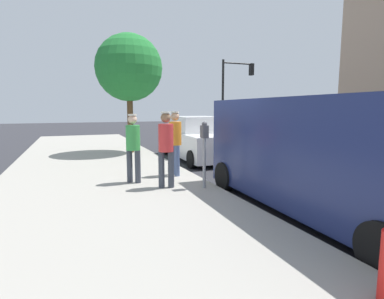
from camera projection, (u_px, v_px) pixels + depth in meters
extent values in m
plane|color=#2D2D33|center=(259.00, 190.00, 7.37)|extent=(80.00, 80.00, 0.00)
cube|color=#9E998E|center=(109.00, 204.00, 6.08)|extent=(5.00, 32.00, 0.15)
cylinder|color=gray|center=(204.00, 163.00, 6.97)|extent=(0.07, 0.07, 1.15)
cube|color=#4C4C51|center=(204.00, 132.00, 6.88)|extent=(0.14, 0.18, 0.28)
sphere|color=#47474C|center=(204.00, 124.00, 6.85)|extent=(0.12, 0.12, 0.12)
cylinder|color=#383D47|center=(130.00, 166.00, 7.52)|extent=(0.14, 0.14, 0.80)
cylinder|color=#383D47|center=(138.00, 167.00, 7.46)|extent=(0.14, 0.14, 0.80)
cylinder|color=green|center=(133.00, 138.00, 7.40)|extent=(0.34, 0.34, 0.60)
sphere|color=beige|center=(132.00, 119.00, 7.34)|extent=(0.22, 0.22, 0.22)
cylinder|color=silver|center=(132.00, 115.00, 7.32)|extent=(0.21, 0.21, 0.04)
cylinder|color=#4C608C|center=(174.00, 160.00, 8.40)|extent=(0.14, 0.14, 0.83)
cylinder|color=#4C608C|center=(177.00, 161.00, 8.21)|extent=(0.14, 0.14, 0.83)
cylinder|color=orange|center=(175.00, 133.00, 8.21)|extent=(0.34, 0.34, 0.62)
sphere|color=tan|center=(175.00, 116.00, 8.15)|extent=(0.23, 0.23, 0.23)
cylinder|color=silver|center=(175.00, 112.00, 8.13)|extent=(0.21, 0.21, 0.04)
cylinder|color=#383D47|center=(161.00, 170.00, 7.01)|extent=(0.14, 0.14, 0.84)
cylinder|color=#383D47|center=(171.00, 170.00, 7.01)|extent=(0.14, 0.14, 0.84)
cylinder|color=red|center=(166.00, 138.00, 6.91)|extent=(0.34, 0.34, 0.63)
sphere|color=#8C6647|center=(166.00, 118.00, 6.85)|extent=(0.23, 0.23, 0.23)
cylinder|color=silver|center=(166.00, 112.00, 6.84)|extent=(0.22, 0.22, 0.04)
cube|color=navy|center=(321.00, 151.00, 5.66)|extent=(2.10, 5.24, 1.96)
cylinder|color=black|center=(384.00, 249.00, 3.53)|extent=(0.23, 0.68, 0.68)
cylinder|color=black|center=(290.00, 171.00, 8.00)|extent=(0.23, 0.68, 0.68)
cylinder|color=black|center=(225.00, 176.00, 7.34)|extent=(0.23, 0.68, 0.68)
cube|color=white|center=(199.00, 144.00, 11.85)|extent=(1.93, 4.44, 0.89)
cube|color=white|center=(197.00, 124.00, 11.95)|extent=(1.65, 2.02, 0.60)
cylinder|color=black|center=(239.00, 156.00, 10.65)|extent=(0.24, 0.61, 0.60)
cylinder|color=black|center=(192.00, 159.00, 10.06)|extent=(0.24, 0.61, 0.60)
cylinder|color=black|center=(203.00, 146.00, 13.72)|extent=(0.24, 0.61, 0.60)
cylinder|color=black|center=(166.00, 147.00, 13.13)|extent=(0.24, 0.61, 0.60)
cylinder|color=black|center=(223.00, 99.00, 20.69)|extent=(0.16, 0.16, 5.20)
cylinder|color=black|center=(239.00, 63.00, 20.81)|extent=(2.40, 0.10, 0.10)
cube|color=black|center=(251.00, 69.00, 21.22)|extent=(0.24, 0.32, 0.80)
sphere|color=red|center=(250.00, 66.00, 21.34)|extent=(0.17, 0.17, 0.17)
sphere|color=yellow|center=(250.00, 70.00, 21.38)|extent=(0.17, 0.17, 0.17)
sphere|color=green|center=(250.00, 73.00, 21.41)|extent=(0.17, 0.17, 0.17)
cylinder|color=brown|center=(130.00, 122.00, 12.58)|extent=(0.24, 0.24, 2.50)
sphere|color=#247933|center=(129.00, 68.00, 12.28)|extent=(2.68, 2.68, 2.68)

